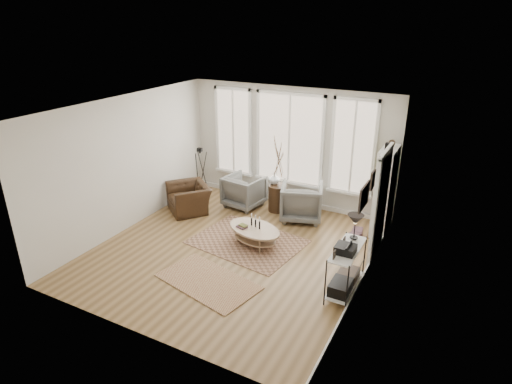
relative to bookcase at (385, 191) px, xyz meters
The scene contains 17 objects.
room 3.30m from the bookcase, 137.70° to the right, with size 5.50×5.54×2.90m.
bay_window 2.57m from the bookcase, 168.63° to the left, with size 4.14×0.12×2.24m.
door 1.10m from the bookcase, 82.91° to the right, with size 0.09×1.06×2.22m.
bookcase is the anchor object (origin of this frame).
low_shelf 2.56m from the bookcase, 91.28° to the right, with size 0.38×1.08×1.30m.
wall_art 2.66m from the bookcase, 86.75° to the right, with size 0.04×0.88×0.44m.
rug_main 3.10m from the bookcase, 142.80° to the right, with size 2.18×1.63×0.01m, color brown.
rug_runner 4.19m from the bookcase, 124.04° to the right, with size 1.80×1.00×0.01m, color brown.
coffee_table 2.91m from the bookcase, 140.35° to the right, with size 1.38×1.09×0.56m.
armchair_left 3.36m from the bookcase, behind, with size 0.85×0.87×0.79m, color slate.
armchair_right 1.87m from the bookcase, behind, with size 0.92×0.94×0.86m, color slate.
side_table 2.47m from the bookcase, behind, with size 0.44×0.44×1.83m.
vase 2.59m from the bookcase, behind, with size 0.26×0.26×0.27m, color silver.
accent_chair 4.52m from the bookcase, 166.36° to the right, with size 1.01×0.89×0.66m, color #321F11.
tripod_camera 4.70m from the bookcase, behind, with size 0.44×0.44×1.26m.
book_stack_near 1.06m from the bookcase, 129.39° to the right, with size 0.21×0.27×0.17m, color brown.
book_stack_far 1.16m from the bookcase, 120.61° to the right, with size 0.20×0.26×0.16m, color brown.
Camera 1 is at (3.88, -6.46, 4.40)m, focal length 30.00 mm.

